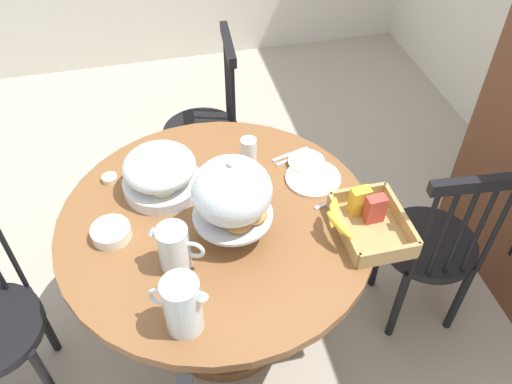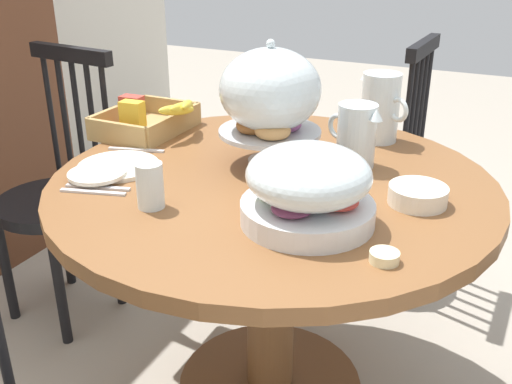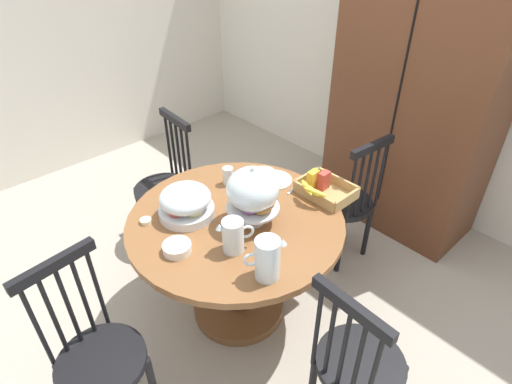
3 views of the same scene
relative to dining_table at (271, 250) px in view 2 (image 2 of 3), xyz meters
The scene contains 16 objects.
dining_table is the anchor object (origin of this frame).
windsor_chair_by_cabinet 0.89m from the dining_table, ahead, with size 0.40×0.40×0.97m.
windsor_chair_facing_door 0.89m from the dining_table, 82.98° to the left, with size 0.40×0.40×0.97m.
pastry_stand_with_dome 0.43m from the dining_table, 29.02° to the left, with size 0.28×0.28×0.34m.
fruit_platter_covered 0.40m from the dining_table, 138.93° to the right, with size 0.30×0.30×0.18m.
orange_juice_pitcher 0.39m from the dining_table, 42.71° to the right, with size 0.11×0.18×0.18m.
milk_pitcher 0.55m from the dining_table, 22.17° to the right, with size 0.12×0.18×0.21m.
cereal_basket 0.60m from the dining_table, 71.58° to the left, with size 0.32×0.30×0.12m.
china_plate_large 0.48m from the dining_table, 106.09° to the left, with size 0.22×0.22×0.01m, color white.
china_plate_small 0.52m from the dining_table, 116.98° to the left, with size 0.15×0.15×0.01m, color white.
cereal_bowl 0.45m from the dining_table, 89.26° to the right, with size 0.14×0.14×0.04m, color white.
drinking_glass 0.44m from the dining_table, 146.76° to the left, with size 0.06×0.06×0.11m, color silver.
butter_dish 0.53m from the dining_table, 128.22° to the right, with size 0.06×0.06×0.02m, color beige.
table_knife 0.50m from the dining_table, 124.26° to the left, with size 0.17×0.01×0.01m, color silver.
dinner_fork 0.51m from the dining_table, 127.81° to the left, with size 0.17×0.01×0.01m, color silver.
soup_spoon 0.50m from the dining_table, 87.92° to the left, with size 0.17×0.01×0.01m, color silver.
Camera 2 is at (-1.26, -0.67, 1.35)m, focal length 41.59 mm.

